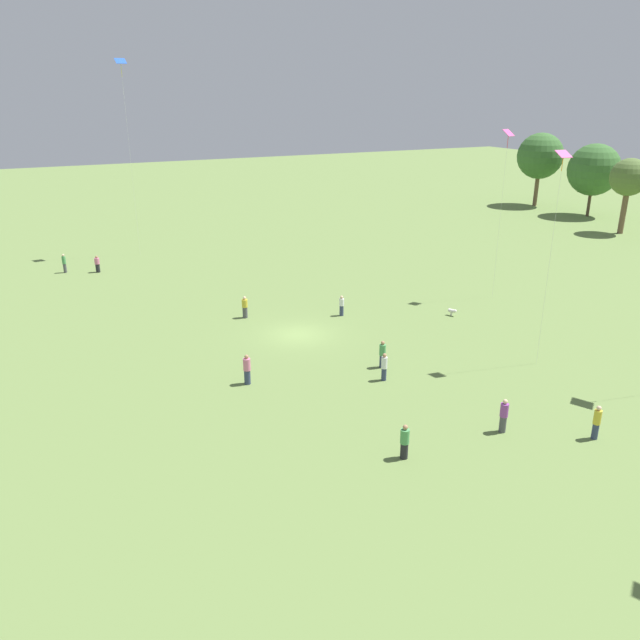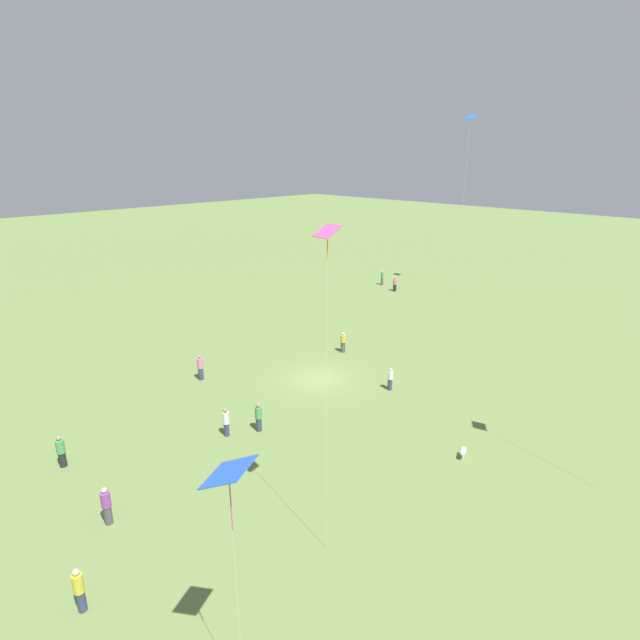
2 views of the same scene
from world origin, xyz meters
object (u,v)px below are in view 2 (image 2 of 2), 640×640
at_px(person_2, 390,379).
at_px(person_7, 226,422).
at_px(person_1, 200,368).
at_px(kite_3, 470,127).
at_px(kite_4, 327,254).
at_px(person_4, 382,278).
at_px(person_5, 79,590).
at_px(kite_0, 229,478).
at_px(person_0, 107,506).
at_px(person_8, 395,285).
at_px(person_6, 343,342).
at_px(person_9, 61,451).
at_px(dog_0, 463,452).
at_px(person_3, 259,417).

height_order(person_2, person_7, person_7).
relative_size(person_1, kite_3, 0.10).
relative_size(person_7, kite_4, 0.13).
bearing_deg(kite_4, person_7, -141.19).
distance_m(person_4, kite_3, 19.03).
height_order(person_5, kite_0, kite_0).
bearing_deg(person_1, person_0, -141.28).
bearing_deg(person_8, person_6, -158.19).
relative_size(person_5, person_9, 1.03).
bearing_deg(kite_3, person_4, -111.35).
xyz_separation_m(person_7, kite_0, (8.19, 12.30, 6.84)).
height_order(person_1, dog_0, person_1).
bearing_deg(person_5, person_7, -167.02).
height_order(person_8, kite_4, kite_4).
height_order(person_5, person_7, person_5).
height_order(person_8, dog_0, person_8).
height_order(person_4, person_8, person_4).
bearing_deg(person_0, kite_4, 168.24).
relative_size(person_8, person_9, 0.92).
xyz_separation_m(person_1, kite_0, (11.30, 19.73, 6.80)).
xyz_separation_m(person_2, person_8, (-20.96, -14.97, -0.01)).
bearing_deg(person_2, kite_3, 24.59).
distance_m(kite_0, dog_0, 17.26).
relative_size(person_4, kite_3, 0.09).
xyz_separation_m(person_1, person_3, (1.49, 8.30, -0.04)).
bearing_deg(kite_3, kite_4, -25.19).
distance_m(person_1, kite_3, 38.12).
bearing_deg(person_0, person_4, -115.12).
bearing_deg(person_6, kite_3, 34.31).
bearing_deg(kite_3, dog_0, -17.78).
bearing_deg(person_1, person_8, 5.91).
xyz_separation_m(person_1, person_9, (10.68, 3.84, -0.05)).
xyz_separation_m(person_2, person_3, (9.52, -2.23, 0.08)).
height_order(person_5, person_6, person_5).
bearing_deg(person_1, person_4, 10.68).
bearing_deg(person_6, person_3, -133.45).
relative_size(person_1, person_4, 1.02).
bearing_deg(person_2, person_3, 170.37).
bearing_deg(person_5, kite_3, 178.52).
relative_size(person_0, person_9, 1.04).
bearing_deg(dog_0, kite_3, -82.37).
relative_size(person_5, person_7, 1.05).
bearing_deg(person_4, kite_3, 106.64).
xyz_separation_m(person_1, person_7, (3.11, 7.42, -0.05)).
bearing_deg(person_9, kite_3, -61.85).
bearing_deg(person_6, kite_0, -117.88).
xyz_separation_m(person_0, person_6, (-21.69, -5.85, -0.07)).
height_order(person_6, kite_4, kite_4).
distance_m(person_0, kite_3, 48.94).
relative_size(person_2, person_3, 0.91).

